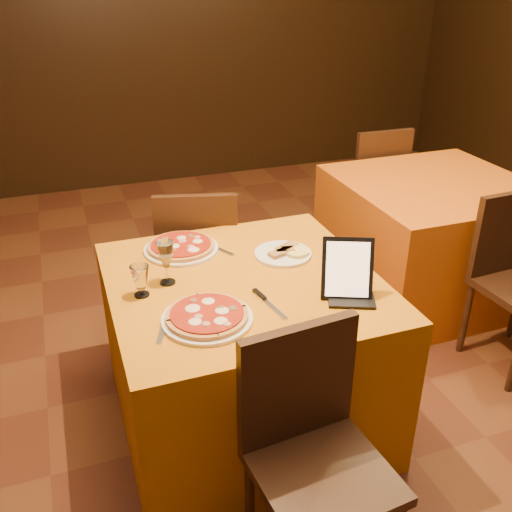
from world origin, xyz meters
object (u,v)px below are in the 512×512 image
object	(u,v)px
chair_side_far	(367,185)
tablet	(347,268)
chair_main_far	(199,260)
wine_glass	(166,263)
pizza_near	(207,317)
pizza_far	(181,247)
side_table	(429,238)
chair_main_near	(323,475)
main_table	(244,352)
water_glass	(141,281)

from	to	relation	value
chair_side_far	tablet	size ratio (longest dim) A/B	3.73
chair_main_far	wine_glass	world-z (taller)	wine_glass
pizza_near	wine_glass	distance (m)	0.34
chair_main_far	pizza_far	bearing A→B (deg)	82.34
side_table	wine_glass	world-z (taller)	wine_glass
wine_glass	tablet	xyz separation A→B (m)	(0.64, -0.33, 0.03)
chair_side_far	pizza_near	world-z (taller)	chair_side_far
chair_main_near	pizza_far	size ratio (longest dim) A/B	2.67
side_table	tablet	xyz separation A→B (m)	(-1.14, -0.99, 0.49)
chair_main_near	pizza_far	distance (m)	1.21
chair_main_near	chair_side_far	bearing A→B (deg)	52.37
main_table	pizza_near	xyz separation A→B (m)	(-0.22, -0.25, 0.39)
pizza_near	water_glass	world-z (taller)	water_glass
side_table	tablet	world-z (taller)	tablet
main_table	chair_main_near	world-z (taller)	chair_main_near
chair_side_far	wine_glass	bearing A→B (deg)	40.46
side_table	pizza_far	bearing A→B (deg)	-167.15
chair_main_far	chair_main_near	bearing A→B (deg)	104.93
pizza_near	side_table	bearing A→B (deg)	29.82
chair_side_far	tablet	xyz separation A→B (m)	(-1.14, -1.79, 0.41)
chair_side_far	main_table	bearing A→B (deg)	47.17
wine_glass	chair_main_near	bearing A→B (deg)	-71.04
side_table	water_glass	world-z (taller)	water_glass
main_table	tablet	world-z (taller)	tablet
side_table	tablet	distance (m)	1.59
pizza_near	tablet	world-z (taller)	tablet
side_table	wine_glass	distance (m)	1.96
chair_main_far	water_glass	size ratio (longest dim) A/B	7.00
pizza_near	tablet	bearing A→B (deg)	-0.85
main_table	chair_main_far	xyz separation A→B (m)	(0.00, 0.79, 0.08)
pizza_far	wine_glass	bearing A→B (deg)	-113.59
pizza_near	chair_side_far	bearing A→B (deg)	46.25
main_table	wine_glass	bearing A→B (deg)	166.00
side_table	chair_main_near	bearing A→B (deg)	-134.05
main_table	chair_main_near	bearing A→B (deg)	-90.00
chair_main_near	chair_side_far	xyz separation A→B (m)	(1.48, 2.34, 0.00)
pizza_near	wine_glass	size ratio (longest dim) A/B	1.79
chair_side_far	pizza_near	xyz separation A→B (m)	(-1.71, -1.78, 0.31)
main_table	pizza_near	distance (m)	0.51
chair_main_far	water_glass	xyz separation A→B (m)	(-0.42, -0.77, 0.36)
chair_main_far	main_table	bearing A→B (deg)	104.93
chair_side_far	tablet	distance (m)	2.16
chair_main_far	chair_side_far	bearing A→B (deg)	-138.34
chair_main_far	chair_side_far	xyz separation A→B (m)	(1.48, 0.75, 0.00)
chair_main_far	tablet	distance (m)	1.17
chair_main_far	wine_glass	distance (m)	0.87
chair_main_far	pizza_near	xyz separation A→B (m)	(-0.22, -1.04, 0.31)
main_table	side_table	size ratio (longest dim) A/B	1.00
water_glass	tablet	distance (m)	0.81
chair_main_far	wine_glass	size ratio (longest dim) A/B	4.79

